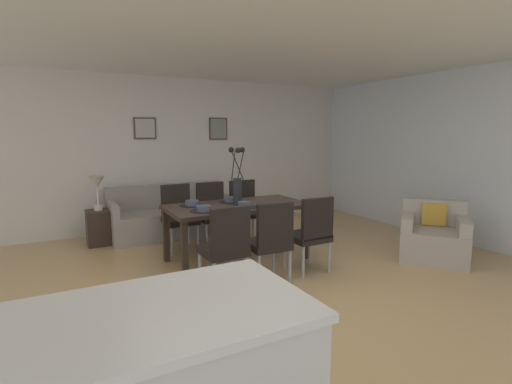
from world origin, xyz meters
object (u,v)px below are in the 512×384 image
Objects in this scene: table_lamp at (97,185)px; framed_picture_center at (218,129)px; armchair at (433,237)px; dining_chair_far_left at (270,238)px; sofa at (171,218)px; dining_chair_mid_right at (245,207)px; bowl_far_right at (231,199)px; bowl_near_left at (203,208)px; bowl_near_right at (192,202)px; dining_chair_near_right at (179,213)px; side_table at (100,227)px; dining_chair_mid_left at (311,231)px; dining_chair_far_right at (213,210)px; centerpiece_vase at (237,183)px; dining_table at (237,210)px; dining_chair_near_left at (226,244)px; bowl_far_left at (244,204)px; framed_picture_left at (145,128)px.

table_lamp is 2.39m from framed_picture_center.
dining_chair_far_left is at bearing 173.00° from armchair.
sofa is at bearing 98.31° from dining_chair_far_left.
framed_picture_center is (0.12, 1.31, 1.22)m from dining_chair_mid_right.
bowl_far_right is 2.28m from framed_picture_center.
bowl_near_left is 0.67m from bowl_far_right.
dining_chair_near_right is at bearing 88.23° from bowl_near_right.
armchair reaches higher than side_table.
dining_chair_mid_right is at bearing 90.60° from dining_chair_mid_left.
armchair is (2.32, -1.36, -0.49)m from bowl_far_right.
bowl_near_right is (0.00, 0.40, 0.00)m from bowl_near_left.
centerpiece_vase is (0.00, -0.85, 0.51)m from dining_chair_far_right.
bowl_near_left is at bearing 127.44° from dining_chair_far_left.
bowl_far_right is 2.13m from side_table.
dining_chair_mid_right is 2.22m from table_lamp.
dining_chair_far_left is at bearing -81.69° from sofa.
bowl_near_right is (-0.54, 0.20, 0.12)m from dining_table.
dining_table is 1.96× the size of dining_chair_mid_left.
bowl_far_left is at bearing 50.48° from dining_chair_near_left.
sofa is at bearing -61.55° from framed_picture_left.
dining_chair_near_right is 1.25× the size of centerpiece_vase.
dining_chair_near_left is at bearing -122.28° from dining_table.
bowl_near_right is at bearing 154.50° from armchair.
centerpiece_vase is 0.31m from bowl_far_right.
dining_chair_mid_left is 3.46m from framed_picture_left.
dining_chair_mid_left is at bearing -56.06° from dining_table.
framed_picture_left is at bearing 106.93° from centerpiece_vase.
dining_table is 10.59× the size of bowl_near_left.
sofa is at bearing 133.62° from armchair.
bowl_near_left is at bearing -90.00° from bowl_near_right.
dining_chair_near_left reaches higher than dining_table.
dining_chair_near_right is 2.02m from dining_chair_mid_left.
armchair is at bearing -35.93° from table_lamp.
dining_chair_near_right is 1.00× the size of dining_chair_far_left.
table_lamp is (-2.07, 2.45, 0.38)m from dining_chair_mid_left.
dining_chair_mid_right is 1.77× the size of side_table.
dining_table is at bearing -106.90° from framed_picture_center.
bowl_near_right is at bearing -95.45° from sofa.
dining_table is 2.24m from side_table.
bowl_near_left and bowl_near_right have the same top height.
dining_chair_near_left is 0.82× the size of armchair.
armchair is (2.32, -2.01, -0.23)m from dining_chair_far_right.
framed_picture_left is at bearing 96.19° from dining_chair_near_right.
dining_chair_far_left is 1.00× the size of dining_chair_mid_right.
dining_chair_mid_left is at bearing -49.74° from side_table.
dining_chair_far_right is at bearing 90.32° from bowl_far_right.
dining_chair_near_right is (-0.52, 0.88, -0.15)m from dining_table.
dining_table is 1.96× the size of dining_chair_near_left.
dining_chair_mid_left is at bearing -67.89° from framed_picture_left.
centerpiece_vase is at bearing -122.40° from dining_chair_mid_right.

